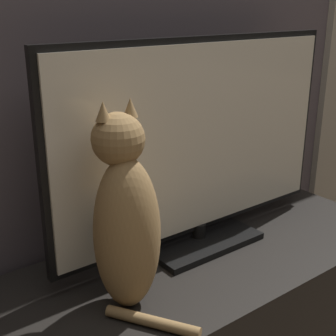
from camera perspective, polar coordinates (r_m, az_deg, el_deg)
tv_stand at (r=1.58m, az=4.06°, el=-17.86°), size 1.38×0.55×0.45m
tv at (r=1.42m, az=3.94°, el=2.58°), size 1.02×0.22×0.65m
cat at (r=1.15m, az=-5.21°, el=-6.43°), size 0.18×0.32×0.53m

